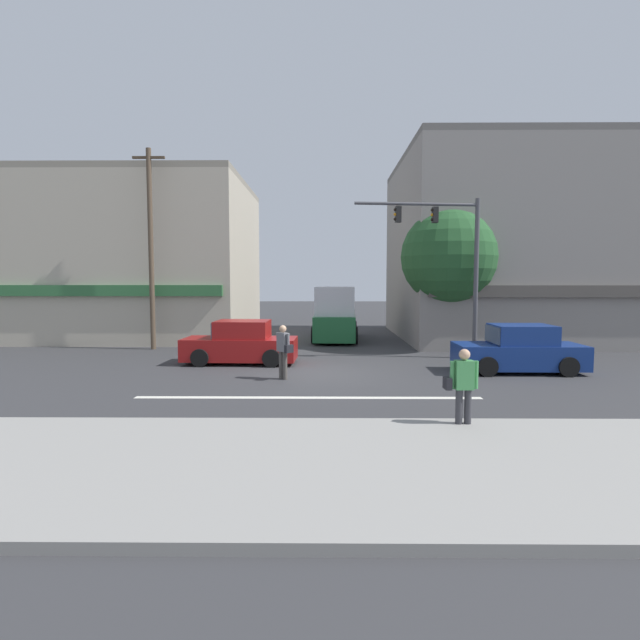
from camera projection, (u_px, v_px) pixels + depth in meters
name	position (u px, v px, depth m)	size (l,w,h in m)	color
ground_plane	(311.00, 373.00, 16.41)	(120.00, 120.00, 0.00)	#333335
lane_marking_stripe	(308.00, 398.00, 12.92)	(9.00, 0.24, 0.01)	silver
sidewalk_curb	(297.00, 466.00, 7.93)	(40.00, 5.00, 0.16)	gray
building_left_block	(127.00, 260.00, 27.77)	(13.44, 10.52, 8.42)	#B7AD99
building_right_corner	(530.00, 248.00, 26.66)	(13.87, 11.81, 9.56)	gray
street_tree	(449.00, 257.00, 21.69)	(4.16, 4.16, 6.16)	#4C3823
utility_pole_near_left	(151.00, 247.00, 21.87)	(1.40, 0.22, 8.77)	brown
traffic_light_mast	(452.00, 251.00, 19.21)	(4.87, 0.66, 6.20)	#47474C
box_truck_parked_curbside	(335.00, 316.00, 25.53)	(2.44, 5.69, 2.75)	#1E6033
sedan_crossing_leftbound	(519.00, 351.00, 16.55)	(4.12, 1.91, 1.58)	navy
sedan_crossing_center	(241.00, 344.00, 18.33)	(4.16, 1.99, 1.58)	maroon
pedestrian_foreground_with_bag	(463.00, 385.00, 9.95)	(0.67, 0.29, 1.67)	#333338
pedestrian_mid_crossing	(283.00, 349.00, 15.31)	(0.56, 0.61, 1.67)	#4C4742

